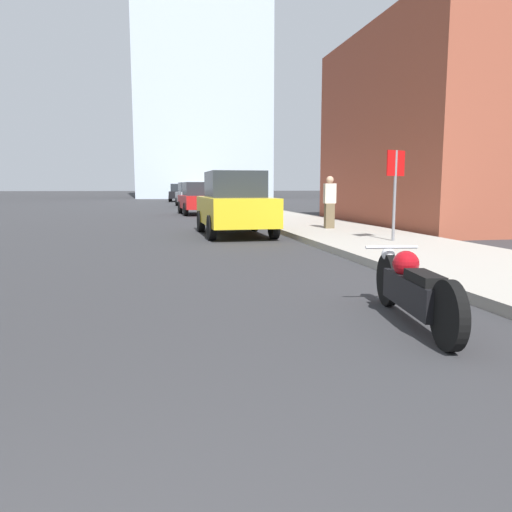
% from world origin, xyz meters
% --- Properties ---
extents(sidewalk, '(3.46, 240.00, 0.15)m').
position_xyz_m(sidewalk, '(5.97, 40.00, 0.07)').
color(sidewalk, '#9E998E').
rests_on(sidewalk, ground_plane).
extents(motorcycle, '(0.65, 2.33, 0.75)m').
position_xyz_m(motorcycle, '(3.10, 3.95, 0.38)').
color(motorcycle, black).
rests_on(motorcycle, ground_plane).
extents(parked_car_yellow, '(2.00, 4.25, 1.90)m').
position_xyz_m(parked_car_yellow, '(2.82, 14.01, 0.93)').
color(parked_car_yellow, gold).
rests_on(parked_car_yellow, ground_plane).
extents(parked_car_red, '(2.15, 4.12, 1.70)m').
position_xyz_m(parked_car_red, '(2.83, 25.75, 0.84)').
color(parked_car_red, red).
rests_on(parked_car_red, ground_plane).
extents(parked_car_silver, '(1.98, 4.28, 1.79)m').
position_xyz_m(parked_car_silver, '(3.09, 37.34, 0.88)').
color(parked_car_silver, '#BCBCC1').
rests_on(parked_car_silver, ground_plane).
extents(parked_car_black, '(2.22, 4.39, 1.77)m').
position_xyz_m(parked_car_black, '(2.97, 50.33, 0.87)').
color(parked_car_black, black).
rests_on(parked_car_black, ground_plane).
extents(stop_sign, '(0.57, 0.26, 2.15)m').
position_xyz_m(stop_sign, '(6.12, 10.35, 1.62)').
color(stop_sign, slate).
rests_on(stop_sign, sidewalk).
extents(pedestrian, '(0.36, 0.23, 1.63)m').
position_xyz_m(pedestrian, '(5.86, 14.15, 0.98)').
color(pedestrian, brown).
rests_on(pedestrian, sidewalk).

